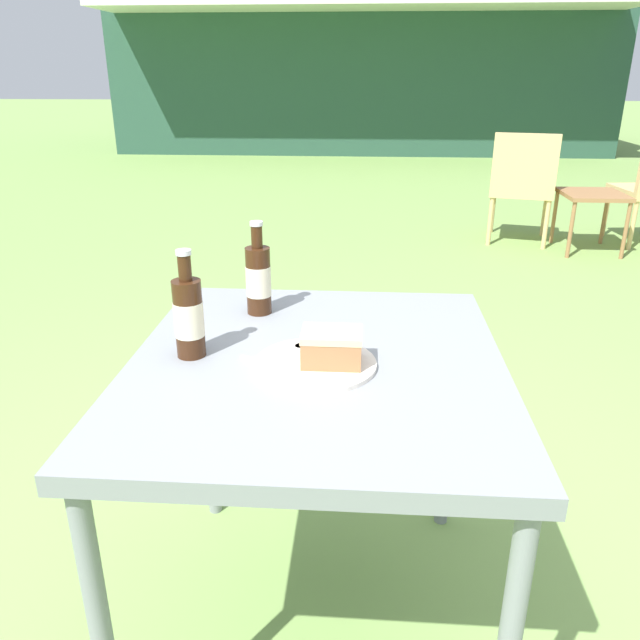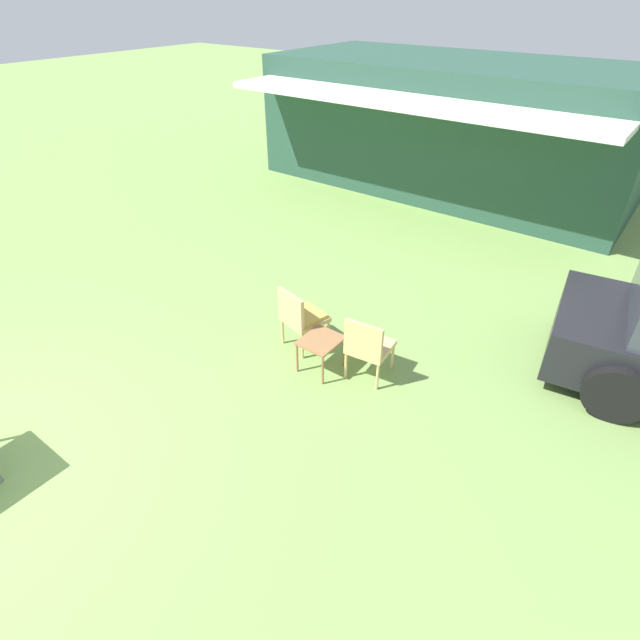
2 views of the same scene
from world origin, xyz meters
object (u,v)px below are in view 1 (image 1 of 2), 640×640
at_px(garden_side_table, 592,200).
at_px(cola_bottle_near, 258,278).
at_px(cake_on_plate, 325,355).
at_px(wicker_chair_cushioned, 522,182).
at_px(patio_table, 317,388).
at_px(cola_bottle_far, 189,316).

xyz_separation_m(garden_side_table, cola_bottle_near, (-2.00, -3.43, 0.44)).
bearing_deg(cake_on_plate, garden_side_table, 64.05).
bearing_deg(wicker_chair_cushioned, patio_table, 84.01).
xyz_separation_m(patio_table, cola_bottle_far, (-0.27, 0.00, 0.16)).
distance_m(garden_side_table, cola_bottle_far, 4.28).
bearing_deg(wicker_chair_cushioned, cola_bottle_far, 80.53).
bearing_deg(patio_table, cola_bottle_far, 179.83).
xyz_separation_m(garden_side_table, patio_table, (-1.84, -3.70, 0.28)).
xyz_separation_m(garden_side_table, cola_bottle_far, (-2.11, -3.70, 0.44)).
relative_size(wicker_chair_cushioned, garden_side_table, 1.76).
height_order(patio_table, cola_bottle_near, cola_bottle_near).
bearing_deg(garden_side_table, cola_bottle_near, -120.27).
relative_size(wicker_chair_cushioned, patio_table, 0.99).
distance_m(wicker_chair_cushioned, patio_table, 4.15).
height_order(garden_side_table, cake_on_plate, cake_on_plate).
bearing_deg(cola_bottle_far, cake_on_plate, -6.97).
relative_size(cake_on_plate, cola_bottle_near, 1.09).
bearing_deg(garden_side_table, cake_on_plate, -115.95).
height_order(cake_on_plate, cola_bottle_near, cola_bottle_near).
relative_size(patio_table, cola_bottle_near, 3.77).
height_order(patio_table, cake_on_plate, cake_on_plate).
bearing_deg(patio_table, cola_bottle_near, 122.14).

